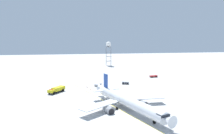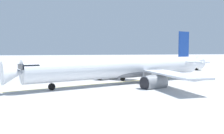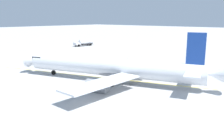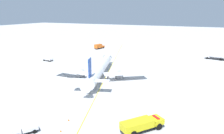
{
  "view_description": "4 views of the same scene",
  "coord_description": "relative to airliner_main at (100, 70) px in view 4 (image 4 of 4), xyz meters",
  "views": [
    {
      "loc": [
        16.7,
        69.05,
        24.45
      ],
      "look_at": [
        -8.36,
        -50.9,
        8.63
      ],
      "focal_mm": 33.44,
      "sensor_mm": 36.0,
      "label": 1
    },
    {
      "loc": [
        -46.35,
        15.3,
        6.23
      ],
      "look_at": [
        -3.09,
        3.05,
        3.18
      ],
      "focal_mm": 38.73,
      "sensor_mm": 36.0,
      "label": 2
    },
    {
      "loc": [
        -38.99,
        -30.93,
        13.0
      ],
      "look_at": [
        -6.27,
        -2.68,
        3.98
      ],
      "focal_mm": 37.96,
      "sensor_mm": 36.0,
      "label": 3
    },
    {
      "loc": [
        33.85,
        -68.72,
        23.95
      ],
      "look_at": [
        0.25,
        3.78,
        3.3
      ],
      "focal_mm": 34.79,
      "sensor_mm": 36.0,
      "label": 4
    }
  ],
  "objects": [
    {
      "name": "ground_plane",
      "position": [
        3.02,
        -0.05,
        -2.8
      ],
      "size": [
        600.0,
        600.0,
        0.0
      ],
      "primitive_type": "plane",
      "color": "#B2B2B2"
    },
    {
      "name": "fuel_tanker_truck",
      "position": [
        39.37,
        51.36,
        -1.22
      ],
      "size": [
        9.73,
        4.3,
        2.87
      ],
      "rotation": [
        0.0,
        0.0,
        2.95
      ],
      "color": "#232326",
      "rests_on": "ground_plane"
    },
    {
      "name": "taxiway_centreline",
      "position": [
        1.14,
        3.72,
        -2.79
      ],
      "size": [
        53.28,
        164.02,
        0.01
      ],
      "rotation": [
        0.0,
        0.0,
        1.88
      ],
      "color": "yellow",
      "rests_on": "ground_plane"
    },
    {
      "name": "safety_cone_far",
      "position": [
        11.08,
        -38.63,
        -2.52
      ],
      "size": [
        0.36,
        0.36,
        0.55
      ],
      "color": "orange",
      "rests_on": "ground_plane"
    },
    {
      "name": "pushback_tug_truck",
      "position": [
        4.65,
        -40.5,
        -2.0
      ],
      "size": [
        4.29,
        4.98,
        1.3
      ],
      "rotation": [
        0.0,
        0.0,
        4.12
      ],
      "color": "#232326",
      "rests_on": "ground_plane"
    },
    {
      "name": "safety_cone_near",
      "position": [
        9.38,
        -32.7,
        -2.52
      ],
      "size": [
        0.36,
        0.36,
        0.55
      ],
      "color": "orange",
      "rests_on": "ground_plane"
    },
    {
      "name": "airliner_main",
      "position": [
        0.0,
        0.0,
        0.0
      ],
      "size": [
        33.19,
        42.69,
        10.88
      ],
      "rotation": [
        0.0,
        0.0,
        1.88
      ],
      "color": "white",
      "rests_on": "ground_plane"
    },
    {
      "name": "pushback_tug_truck_extra",
      "position": [
        -35.89,
        12.99,
        -1.99
      ],
      "size": [
        5.08,
        2.91,
        1.3
      ],
      "rotation": [
        0.0,
        0.0,
        3.04
      ],
      "color": "#232326",
      "rests_on": "ground_plane"
    },
    {
      "name": "fire_tender_truck",
      "position": [
        25.52,
        -29.9,
        -1.27
      ],
      "size": [
        7.95,
        9.09,
        2.5
      ],
      "rotation": [
        0.0,
        0.0,
        0.91
      ],
      "color": "#232326",
      "rests_on": "ground_plane"
    },
    {
      "name": "catering_truck_truck",
      "position": [
        -29.97,
        55.09,
        -1.14
      ],
      "size": [
        3.95,
        8.39,
        3.1
      ],
      "rotation": [
        0.0,
        0.0,
        1.37
      ],
      "color": "#232326",
      "rests_on": "ground_plane"
    },
    {
      "name": "safety_cone_mid",
      "position": [
        10.68,
        -37.23,
        -2.52
      ],
      "size": [
        0.36,
        0.36,
        0.55
      ],
      "color": "orange",
      "rests_on": "ground_plane"
    }
  ]
}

